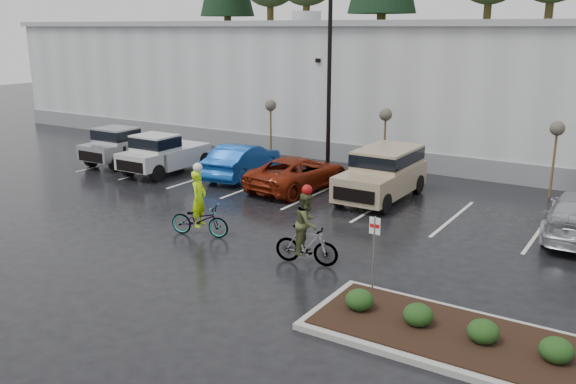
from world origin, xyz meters
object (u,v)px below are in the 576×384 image
Objects in this scene: cyclist_olive at (307,236)px; suv_tan at (381,175)px; cyclist_hivis at (199,214)px; lamppost at (330,53)px; pickup_white at (169,152)px; fire_lane_sign at (374,246)px; car_red at (298,173)px; sapling_east at (557,133)px; car_blue at (242,160)px; sapling_mid at (386,118)px; sapling_west at (271,109)px; pickup_silver at (130,144)px.

suv_tan is at bearing -4.07° from cyclist_olive.
suv_tan is at bearing -38.12° from cyclist_hivis.
lamppost reaches higher than pickup_white.
fire_lane_sign reaches higher than car_red.
suv_tan reaches higher than car_red.
suv_tan is (-5.86, -4.04, -1.70)m from sapling_east.
pickup_white is 3.85m from car_blue.
sapling_mid is 1.45× the size of fire_lane_sign.
sapling_east reaches higher than suv_tan.
sapling_west is 0.66× the size of car_blue.
pickup_silver is 2.12× the size of cyclist_olive.
pickup_silver is at bearing 154.76° from fire_lane_sign.
fire_lane_sign is 0.42× the size of pickup_silver.
cyclist_hivis is (-3.34, -7.46, -0.25)m from suv_tan.
fire_lane_sign reaches higher than pickup_white.
fire_lane_sign is 0.42× the size of car_red.
lamppost is at bearing -174.29° from sapling_east.
sapling_east is at bearing -52.68° from cyclist_hivis.
lamppost is at bearing 30.83° from pickup_white.
sapling_mid reaches higher than pickup_silver.
sapling_west is 4.56m from car_blue.
cyclist_olive is (2.68, -11.78, -1.84)m from sapling_mid.
pickup_white is at bearing -163.38° from sapling_east.
lamppost is 6.06m from car_red.
suv_tan is at bearing -67.89° from sapling_mid.
pickup_silver is at bearing 42.59° from cyclist_hivis.
cyclist_olive is (8.11, -7.79, 0.08)m from car_blue.
cyclist_olive is (9.18, -11.78, -1.84)m from sapling_west.
pickup_silver is at bearing 52.41° from cyclist_olive.
lamppost is at bearing 143.74° from suv_tan.
fire_lane_sign is 0.43× the size of suv_tan.
lamppost reaches higher than pickup_silver.
sapling_mid is at bearing 112.49° from fire_lane_sign.
sapling_mid is 0.61× the size of car_red.
car_blue is at bearing 4.05° from pickup_silver.
fire_lane_sign is at bearing -123.00° from cyclist_olive.
sapling_west is at bearing 180.00° from sapling_east.
pickup_silver and pickup_white have the same top height.
car_blue is 3.38m from car_red.
cyclist_hivis is at bearing -33.38° from pickup_silver.
pickup_white is at bearing -118.11° from sapling_west.
pickup_silver is 14.00m from suv_tan.
cyclist_olive is at bearing -77.20° from sapling_mid.
sapling_mid reaches higher than fire_lane_sign.
car_red is 3.77m from suv_tan.
sapling_west is at bearing -82.84° from car_blue.
suv_tan is (10.80, 0.94, 0.05)m from pickup_white.
pickup_white reaches higher than car_red.
sapling_mid is 1.30× the size of cyclist_olive.
car_red is at bearing 0.09° from pickup_silver.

